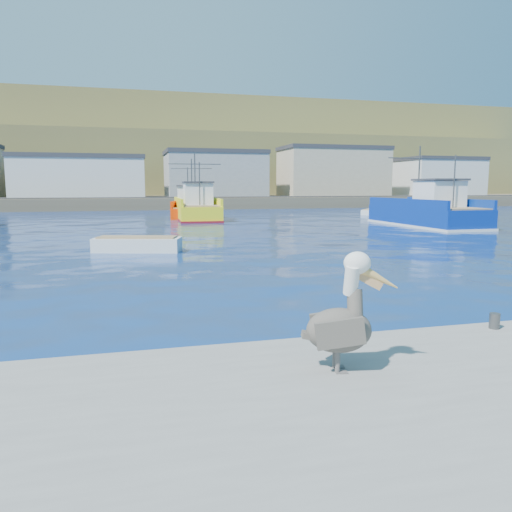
{
  "coord_description": "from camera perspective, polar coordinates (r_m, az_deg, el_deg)",
  "views": [
    {
      "loc": [
        -3.85,
        -11.29,
        3.24
      ],
      "look_at": [
        -0.08,
        3.06,
        1.15
      ],
      "focal_mm": 35.0,
      "sensor_mm": 36.0,
      "label": 1
    }
  ],
  "objects": [
    {
      "name": "dock_bollards",
      "position": [
        9.42,
        14.27,
        -8.19
      ],
      "size": [
        36.2,
        0.2,
        0.3
      ],
      "color": "#4C4C4C",
      "rests_on": "dock"
    },
    {
      "name": "skiff_far",
      "position": [
        58.65,
        12.87,
        4.88
      ],
      "size": [
        3.23,
        3.51,
        0.77
      ],
      "color": "silver",
      "rests_on": "ground"
    },
    {
      "name": "pelican",
      "position": [
        7.54,
        9.87,
        -7.26
      ],
      "size": [
        1.45,
        0.79,
        1.79
      ],
      "color": "#595451",
      "rests_on": "dock"
    },
    {
      "name": "boat_orange",
      "position": [
        52.26,
        -7.45,
        5.5
      ],
      "size": [
        4.97,
        8.63,
        6.06
      ],
      "color": "red",
      "rests_on": "ground"
    },
    {
      "name": "skiff_mid",
      "position": [
        25.5,
        -13.39,
        1.16
      ],
      "size": [
        4.47,
        2.59,
        0.92
      ],
      "color": "silver",
      "rests_on": "ground"
    },
    {
      "name": "far_shore",
      "position": [
        120.69,
        -13.09,
        10.52
      ],
      "size": [
        200.0,
        81.0,
        24.0
      ],
      "color": "brown",
      "rests_on": "ground"
    },
    {
      "name": "trawler_blue",
      "position": [
        43.17,
        18.99,
        4.7
      ],
      "size": [
        5.77,
        12.01,
        6.6
      ],
      "color": "navy",
      "rests_on": "ground"
    },
    {
      "name": "ground",
      "position": [
        12.36,
        4.0,
        -7.2
      ],
      "size": [
        260.0,
        260.0,
        0.0
      ],
      "primitive_type": "plane",
      "color": "#071755",
      "rests_on": "ground"
    },
    {
      "name": "trawler_yellow_b",
      "position": [
        49.12,
        -6.78,
        5.36
      ],
      "size": [
        5.18,
        11.08,
        6.47
      ],
      "color": "yellow",
      "rests_on": "ground"
    }
  ]
}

